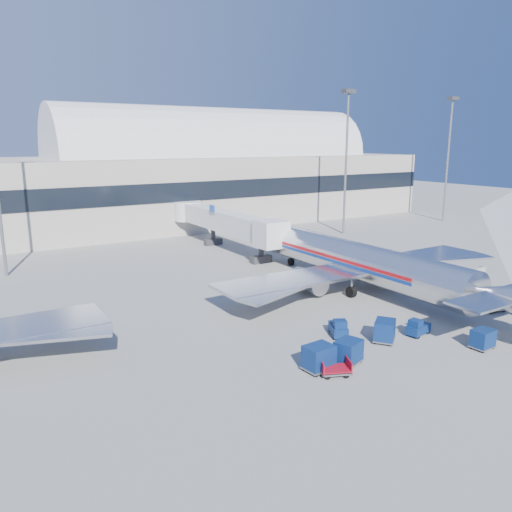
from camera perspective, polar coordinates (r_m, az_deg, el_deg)
ground at (r=42.25m, az=6.59°, el=-7.56°), size 260.00×260.00×0.00m
terminal at (r=87.76m, az=-24.71°, el=7.07°), size 170.00×28.15×21.00m
airliner_main at (r=51.02m, az=12.33°, el=-0.74°), size 32.00×37.26×12.07m
jetbridge_near at (r=70.47m, az=-4.15°, el=4.10°), size 4.40×27.50×6.25m
mast_east at (r=81.90m, az=10.34°, el=12.80°), size 2.00×1.20×22.60m
mast_far_east at (r=100.39m, az=21.22°, el=12.14°), size 2.00×1.20×22.60m
barrier_near at (r=55.85m, az=19.92°, el=-2.66°), size 3.00×0.55×0.90m
barrier_mid at (r=58.43m, az=21.93°, el=-2.16°), size 3.00×0.55×0.90m
barrier_far at (r=61.07m, az=23.77°, el=-1.70°), size 3.00×0.55×0.90m
tug_lead at (r=41.15m, az=17.98°, el=-7.79°), size 2.21×1.37×1.35m
tug_right at (r=49.48m, az=22.15°, el=-4.59°), size 2.40×2.03×1.40m
tug_left at (r=39.45m, az=9.40°, el=-8.13°), size 2.03×2.49×1.45m
cart_train_a at (r=39.06m, az=14.50°, el=-8.24°), size 2.40×2.30×1.68m
cart_train_b at (r=34.85m, az=10.50°, el=-10.68°), size 2.27×1.99×1.68m
cart_train_c at (r=33.61m, az=7.19°, el=-11.41°), size 2.08×1.65×1.75m
cart_solo_near at (r=40.21m, az=24.49°, el=-8.58°), size 1.72×1.35×1.47m
cart_solo_far at (r=49.25m, az=25.44°, el=-4.60°), size 2.33×1.97×1.79m
cart_open_red at (r=33.37m, az=9.04°, el=-12.74°), size 2.30×2.01×0.51m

